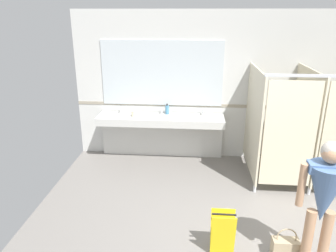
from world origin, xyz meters
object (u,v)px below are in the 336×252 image
wet_floor_sign (223,234)px  handbag (285,248)px  soap_dispenser (167,110)px  person_standing (325,194)px  paper_cup (133,114)px

wet_floor_sign → handbag: bearing=0.6°
handbag → soap_dispenser: size_ratio=2.02×
soap_dispenser → wet_floor_sign: size_ratio=0.35×
person_standing → wet_floor_sign: bearing=172.0°
paper_cup → wet_floor_sign: (1.51, -2.51, -0.65)m
person_standing → paper_cup: (-2.51, 2.65, -0.02)m
soap_dispenser → wet_floor_sign: (0.89, -2.73, -0.68)m
soap_dispenser → wet_floor_sign: 2.95m
paper_cup → wet_floor_sign: size_ratio=0.19×
handbag → wet_floor_sign: size_ratio=0.71×
handbag → wet_floor_sign: (-0.74, -0.01, 0.16)m
handbag → soap_dispenser: 3.28m
handbag → wet_floor_sign: wet_floor_sign is taller
person_standing → handbag: (-0.26, 0.15, -0.83)m
soap_dispenser → person_standing: bearing=-56.6°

